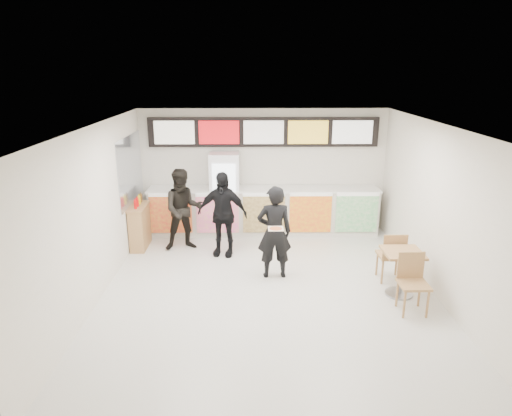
{
  "coord_description": "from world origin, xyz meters",
  "views": [
    {
      "loc": [
        -0.33,
        -7.52,
        3.92
      ],
      "look_at": [
        -0.21,
        1.2,
        1.23
      ],
      "focal_mm": 32.0,
      "sensor_mm": 36.0,
      "label": 1
    }
  ],
  "objects_px": {
    "drinks_fridge": "(225,194)",
    "customer_left": "(184,210)",
    "condiment_ledge": "(140,226)",
    "service_counter": "(264,211)",
    "customer_main": "(274,232)",
    "cafe_table": "(402,265)",
    "customer_mid": "(222,214)"
  },
  "relations": [
    {
      "from": "customer_main",
      "to": "condiment_ledge",
      "type": "relative_size",
      "value": 1.56
    },
    {
      "from": "customer_left",
      "to": "condiment_ledge",
      "type": "bearing_deg",
      "value": 161.08
    },
    {
      "from": "customer_mid",
      "to": "cafe_table",
      "type": "relative_size",
      "value": 1.09
    },
    {
      "from": "drinks_fridge",
      "to": "condiment_ledge",
      "type": "distance_m",
      "value": 2.15
    },
    {
      "from": "customer_main",
      "to": "condiment_ledge",
      "type": "height_order",
      "value": "customer_main"
    },
    {
      "from": "customer_mid",
      "to": "cafe_table",
      "type": "xyz_separation_m",
      "value": [
        3.28,
        -1.91,
        -0.34
      ]
    },
    {
      "from": "service_counter",
      "to": "customer_mid",
      "type": "bearing_deg",
      "value": -124.86
    },
    {
      "from": "customer_main",
      "to": "cafe_table",
      "type": "xyz_separation_m",
      "value": [
        2.22,
        -0.79,
        -0.33
      ]
    },
    {
      "from": "service_counter",
      "to": "drinks_fridge",
      "type": "distance_m",
      "value": 1.03
    },
    {
      "from": "customer_mid",
      "to": "service_counter",
      "type": "bearing_deg",
      "value": 66.89
    },
    {
      "from": "customer_left",
      "to": "condiment_ledge",
      "type": "height_order",
      "value": "customer_left"
    },
    {
      "from": "drinks_fridge",
      "to": "customer_main",
      "type": "relative_size",
      "value": 1.09
    },
    {
      "from": "condiment_ledge",
      "to": "service_counter",
      "type": "bearing_deg",
      "value": 17.34
    },
    {
      "from": "drinks_fridge",
      "to": "customer_main",
      "type": "xyz_separation_m",
      "value": [
        1.07,
        -2.46,
        -0.09
      ]
    },
    {
      "from": "cafe_table",
      "to": "customer_mid",
      "type": "bearing_deg",
      "value": 148.99
    },
    {
      "from": "cafe_table",
      "to": "condiment_ledge",
      "type": "bearing_deg",
      "value": 154.73
    },
    {
      "from": "customer_main",
      "to": "customer_left",
      "type": "height_order",
      "value": "customer_left"
    },
    {
      "from": "service_counter",
      "to": "drinks_fridge",
      "type": "relative_size",
      "value": 2.78
    },
    {
      "from": "condiment_ledge",
      "to": "drinks_fridge",
      "type": "bearing_deg",
      "value": 25.44
    },
    {
      "from": "customer_left",
      "to": "service_counter",
      "type": "bearing_deg",
      "value": 15.34
    },
    {
      "from": "drinks_fridge",
      "to": "customer_mid",
      "type": "bearing_deg",
      "value": -89.55
    },
    {
      "from": "service_counter",
      "to": "condiment_ledge",
      "type": "xyz_separation_m",
      "value": [
        -2.82,
        -0.88,
        -0.07
      ]
    },
    {
      "from": "service_counter",
      "to": "customer_left",
      "type": "height_order",
      "value": "customer_left"
    },
    {
      "from": "service_counter",
      "to": "cafe_table",
      "type": "height_order",
      "value": "service_counter"
    },
    {
      "from": "drinks_fridge",
      "to": "service_counter",
      "type": "bearing_deg",
      "value": -0.99
    },
    {
      "from": "drinks_fridge",
      "to": "cafe_table",
      "type": "relative_size",
      "value": 1.17
    },
    {
      "from": "customer_main",
      "to": "customer_left",
      "type": "distance_m",
      "value": 2.43
    },
    {
      "from": "drinks_fridge",
      "to": "customer_left",
      "type": "distance_m",
      "value": 1.32
    },
    {
      "from": "drinks_fridge",
      "to": "condiment_ledge",
      "type": "bearing_deg",
      "value": -154.56
    },
    {
      "from": "customer_left",
      "to": "customer_main",
      "type": "bearing_deg",
      "value": -50.42
    },
    {
      "from": "condiment_ledge",
      "to": "customer_main",
      "type": "bearing_deg",
      "value": -27.95
    },
    {
      "from": "drinks_fridge",
      "to": "customer_left",
      "type": "relative_size",
      "value": 1.09
    }
  ]
}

